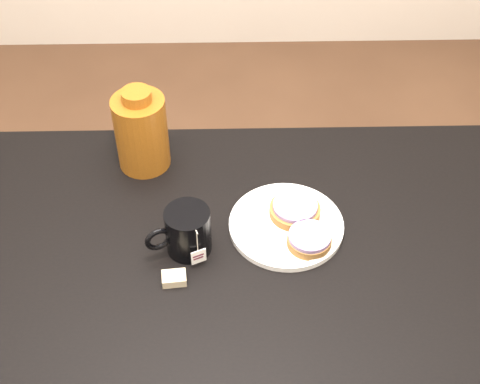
{
  "coord_description": "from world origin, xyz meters",
  "views": [
    {
      "loc": [
        0.04,
        -0.76,
        1.75
      ],
      "look_at": [
        0.06,
        0.18,
        0.81
      ],
      "focal_mm": 50.0,
      "sensor_mm": 36.0,
      "label": 1
    }
  ],
  "objects_px": {
    "table": "(209,309)",
    "mug": "(187,231)",
    "plate": "(286,225)",
    "bagel_package": "(141,131)",
    "bagel_front": "(309,239)",
    "bagel_back": "(295,209)",
    "teabag_pouch": "(174,278)"
  },
  "relations": [
    {
      "from": "table",
      "to": "bagel_back",
      "type": "xyz_separation_m",
      "value": [
        0.17,
        0.16,
        0.11
      ]
    },
    {
      "from": "plate",
      "to": "mug",
      "type": "height_order",
      "value": "mug"
    },
    {
      "from": "plate",
      "to": "bagel_back",
      "type": "distance_m",
      "value": 0.04
    },
    {
      "from": "mug",
      "to": "table",
      "type": "bearing_deg",
      "value": -89.6
    },
    {
      "from": "table",
      "to": "bagel_package",
      "type": "xyz_separation_m",
      "value": [
        -0.14,
        0.34,
        0.17
      ]
    },
    {
      "from": "plate",
      "to": "mug",
      "type": "relative_size",
      "value": 1.65
    },
    {
      "from": "table",
      "to": "teabag_pouch",
      "type": "height_order",
      "value": "teabag_pouch"
    },
    {
      "from": "bagel_back",
      "to": "bagel_front",
      "type": "distance_m",
      "value": 0.08
    },
    {
      "from": "bagel_back",
      "to": "bagel_package",
      "type": "distance_m",
      "value": 0.37
    },
    {
      "from": "table",
      "to": "plate",
      "type": "height_order",
      "value": "plate"
    },
    {
      "from": "table",
      "to": "teabag_pouch",
      "type": "distance_m",
      "value": 0.11
    },
    {
      "from": "bagel_front",
      "to": "bagel_package",
      "type": "bearing_deg",
      "value": 142.91
    },
    {
      "from": "plate",
      "to": "bagel_back",
      "type": "height_order",
      "value": "bagel_back"
    },
    {
      "from": "plate",
      "to": "bagel_back",
      "type": "bearing_deg",
      "value": 54.61
    },
    {
      "from": "plate",
      "to": "mug",
      "type": "bearing_deg",
      "value": -165.71
    },
    {
      "from": "mug",
      "to": "teabag_pouch",
      "type": "distance_m",
      "value": 0.09
    },
    {
      "from": "bagel_back",
      "to": "teabag_pouch",
      "type": "xyz_separation_m",
      "value": [
        -0.24,
        -0.16,
        -0.02
      ]
    },
    {
      "from": "bagel_front",
      "to": "bagel_package",
      "type": "height_order",
      "value": "bagel_package"
    },
    {
      "from": "mug",
      "to": "teabag_pouch",
      "type": "height_order",
      "value": "mug"
    },
    {
      "from": "bagel_package",
      "to": "bagel_back",
      "type": "bearing_deg",
      "value": -28.91
    },
    {
      "from": "plate",
      "to": "teabag_pouch",
      "type": "height_order",
      "value": "teabag_pouch"
    },
    {
      "from": "table",
      "to": "bagel_package",
      "type": "bearing_deg",
      "value": 112.94
    },
    {
      "from": "mug",
      "to": "teabag_pouch",
      "type": "relative_size",
      "value": 3.1
    },
    {
      "from": "mug",
      "to": "bagel_package",
      "type": "xyz_separation_m",
      "value": [
        -0.1,
        0.25,
        0.04
      ]
    },
    {
      "from": "plate",
      "to": "bagel_front",
      "type": "height_order",
      "value": "bagel_front"
    },
    {
      "from": "table",
      "to": "mug",
      "type": "distance_m",
      "value": 0.16
    },
    {
      "from": "mug",
      "to": "bagel_back",
      "type": "bearing_deg",
      "value": -4.3
    },
    {
      "from": "plate",
      "to": "bagel_package",
      "type": "height_order",
      "value": "bagel_package"
    },
    {
      "from": "table",
      "to": "bagel_package",
      "type": "relative_size",
      "value": 7.22
    },
    {
      "from": "bagel_package",
      "to": "teabag_pouch",
      "type": "bearing_deg",
      "value": -76.36
    },
    {
      "from": "bagel_front",
      "to": "bagel_package",
      "type": "xyz_separation_m",
      "value": [
        -0.34,
        0.26,
        0.06
      ]
    },
    {
      "from": "teabag_pouch",
      "to": "mug",
      "type": "bearing_deg",
      "value": 73.86
    }
  ]
}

